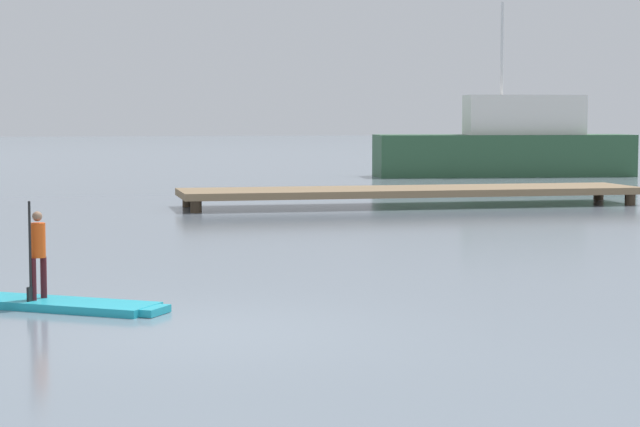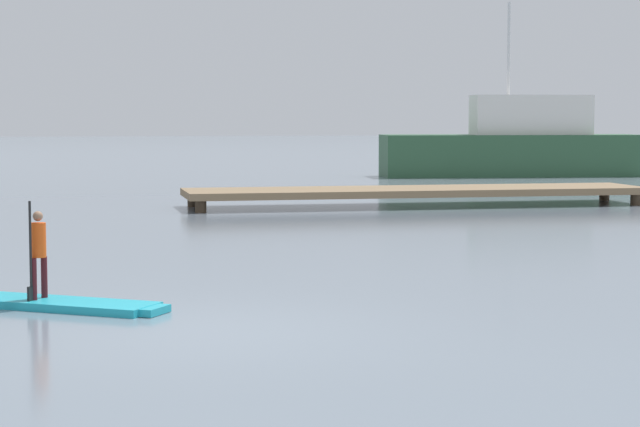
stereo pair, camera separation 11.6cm
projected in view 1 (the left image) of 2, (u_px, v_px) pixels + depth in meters
name	position (u px, v px, depth m)	size (l,w,h in m)	color
ground_plane	(207.00, 329.00, 13.39)	(240.00, 240.00, 0.00)	slate
paddleboard_near	(38.00, 303.00, 14.94)	(3.21, 2.39, 0.10)	#1E9EB2
paddler_child_solo	(37.00, 250.00, 14.87)	(0.28, 0.34, 1.24)	#4C1419
fishing_boat_white_large	(508.00, 146.00, 46.46)	(10.14, 3.19, 6.69)	#2D5638
floating_dock	(411.00, 191.00, 31.41)	(12.10, 2.50, 0.48)	#846B4C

